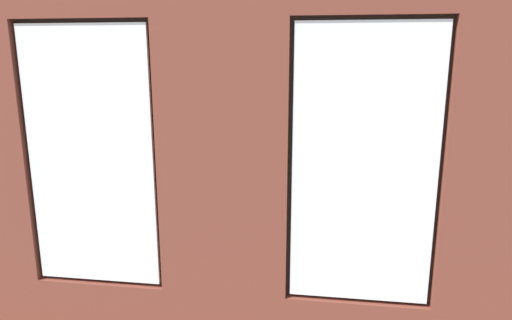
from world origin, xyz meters
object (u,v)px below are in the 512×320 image
(coffee_table, at_px, (256,204))
(remote_silver, at_px, (256,199))
(tv_flatscreen, at_px, (67,160))
(couch_by_window, at_px, (199,277))
(media_console, at_px, (71,201))
(potted_plant_beside_window_right, at_px, (73,249))
(potted_plant_between_couches, at_px, (342,233))
(potted_plant_by_left_couch, at_px, (425,199))
(table_plant_small, at_px, (282,188))
(potted_plant_corner_near_left, at_px, (447,158))
(couch_left, at_px, (488,247))
(cup_ceramic, at_px, (261,199))
(potted_plant_foreground_right, at_px, (128,157))
(potted_plant_near_tv, at_px, (63,191))

(coffee_table, xyz_separation_m, remote_silver, (0.00, -0.00, 0.07))
(coffee_table, height_order, remote_silver, remote_silver)
(tv_flatscreen, bearing_deg, couch_by_window, 139.87)
(remote_silver, relative_size, media_console, 0.14)
(couch_by_window, bearing_deg, potted_plant_beside_window_right, 4.82)
(potted_plant_between_couches, distance_m, potted_plant_by_left_couch, 2.71)
(table_plant_small, distance_m, potted_plant_corner_near_left, 2.84)
(potted_plant_beside_window_right, distance_m, potted_plant_corner_near_left, 5.61)
(couch_left, bearing_deg, potted_plant_by_left_couch, -166.58)
(potted_plant_beside_window_right, bearing_deg, coffee_table, -123.94)
(couch_by_window, relative_size, media_console, 1.42)
(cup_ceramic, height_order, potted_plant_foreground_right, potted_plant_foreground_right)
(remote_silver, distance_m, tv_flatscreen, 2.79)
(couch_by_window, relative_size, potted_plant_corner_near_left, 1.26)
(couch_by_window, xyz_separation_m, cup_ceramic, (-0.34, -1.92, 0.17))
(potted_plant_beside_window_right, height_order, potted_plant_corner_near_left, potted_plant_corner_near_left)
(potted_plant_corner_near_left, height_order, potted_plant_near_tv, potted_plant_corner_near_left)
(couch_left, height_order, cup_ceramic, couch_left)
(potted_plant_between_couches, relative_size, potted_plant_beside_window_right, 1.53)
(table_plant_small, relative_size, potted_plant_corner_near_left, 0.19)
(tv_flatscreen, distance_m, potted_plant_corner_near_left, 5.76)
(potted_plant_between_couches, height_order, potted_plant_beside_window_right, potted_plant_between_couches)
(table_plant_small, xyz_separation_m, potted_plant_near_tv, (2.54, 1.12, 0.19))
(potted_plant_near_tv, bearing_deg, media_console, -62.28)
(potted_plant_near_tv, bearing_deg, couch_left, -179.22)
(remote_silver, bearing_deg, potted_plant_by_left_couch, 140.58)
(couch_left, xyz_separation_m, table_plant_small, (2.35, -1.05, 0.26))
(media_console, relative_size, potted_plant_by_left_couch, 1.87)
(potted_plant_foreground_right, relative_size, potted_plant_near_tv, 0.96)
(coffee_table, height_order, potted_plant_near_tv, potted_plant_near_tv)
(cup_ceramic, bearing_deg, potted_plant_foreground_right, -31.68)
(potted_plant_foreground_right, xyz_separation_m, potted_plant_corner_near_left, (-5.28, -0.04, 0.15))
(potted_plant_between_couches, xyz_separation_m, potted_plant_beside_window_right, (2.50, 0.16, -0.24))
(tv_flatscreen, bearing_deg, remote_silver, 178.42)
(couch_by_window, bearing_deg, remote_silver, -96.92)
(cup_ceramic, xyz_separation_m, potted_plant_beside_window_right, (1.53, 2.02, 0.08))
(tv_flatscreen, bearing_deg, table_plant_small, -178.87)
(coffee_table, distance_m, cup_ceramic, 0.19)
(tv_flatscreen, distance_m, potted_plant_between_couches, 4.33)
(couch_by_window, relative_size, tv_flatscreen, 1.68)
(potted_plant_between_couches, relative_size, potted_plant_by_left_couch, 2.14)
(couch_by_window, height_order, potted_plant_between_couches, potted_plant_between_couches)
(coffee_table, bearing_deg, potted_plant_corner_near_left, -152.09)
(media_console, distance_m, tv_flatscreen, 0.62)
(tv_flatscreen, xyz_separation_m, potted_plant_foreground_right, (-0.30, -1.38, -0.26))
(table_plant_small, distance_m, potted_plant_foreground_right, 3.09)
(couch_left, relative_size, potted_plant_between_couches, 1.30)
(table_plant_small, distance_m, potted_plant_beside_window_right, 2.89)
(media_console, height_order, potted_plant_corner_near_left, potted_plant_corner_near_left)
(media_console, relative_size, potted_plant_corner_near_left, 0.89)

